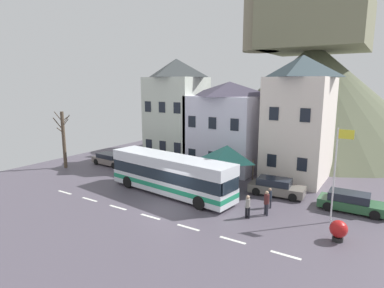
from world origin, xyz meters
name	(u,v)px	position (x,y,z in m)	size (l,w,h in m)	color
ground_plane	(167,208)	(0.00, 0.00, -0.03)	(40.00, 60.00, 0.07)	#504956
townhouse_00	(177,112)	(-7.28, 11.58, 5.67)	(5.65, 5.23, 11.34)	silver
townhouse_01	(229,126)	(-1.35, 12.49, 4.46)	(6.83, 7.04, 8.91)	silver
townhouse_02	(300,118)	(5.77, 12.46, 5.60)	(5.08, 6.98, 11.20)	silver
hilltop_castle	(312,90)	(2.82, 30.04, 7.85)	(33.07, 33.07, 20.59)	#595F48
transit_bus	(170,175)	(-1.58, 2.57, 1.56)	(11.50, 3.70, 3.09)	silver
bus_shelter	(227,153)	(1.67, 6.06, 3.05)	(3.60, 3.60, 3.73)	#473D33
parked_car_00	(276,187)	(5.66, 6.80, 0.66)	(4.36, 2.13, 1.35)	slate
parked_car_01	(111,159)	(-12.60, 6.58, 0.61)	(4.57, 2.14, 1.23)	slate
parked_car_02	(351,202)	(11.07, 6.42, 0.64)	(4.35, 1.91, 1.31)	#295733
parked_car_03	(154,164)	(-7.18, 7.37, 0.61)	(4.17, 2.19, 1.22)	slate
pedestrian_00	(248,206)	(5.51, 1.45, 0.84)	(0.35, 0.29, 1.56)	black
pedestrian_01	(270,196)	(6.13, 3.92, 0.85)	(0.32, 0.31, 1.47)	#2D2D38
pedestrian_02	(267,202)	(6.38, 2.56, 0.96)	(0.35, 0.35, 1.70)	#2D2D38
public_bench	(214,174)	(-0.54, 7.85, 0.48)	(1.78, 0.48, 0.87)	brown
flagpole	(336,168)	(10.32, 3.70, 3.57)	(0.95, 0.10, 6.06)	silver
harbour_buoy	(339,230)	(11.02, 1.24, 0.68)	(0.97, 0.97, 1.22)	black
bare_tree_00	(64,139)	(-15.74, 3.19, 3.08)	(1.31, 1.41, 5.96)	brown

